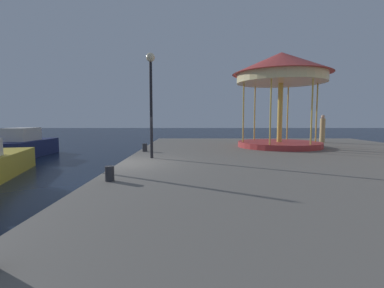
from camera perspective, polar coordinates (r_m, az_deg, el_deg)
The scene contains 8 objects.
ground_plane at distance 11.00m, azimuth -14.38°, elevation -7.82°, with size 120.00×120.00×0.00m, color black.
quay_dock at distance 11.76m, azimuth 26.04°, elevation -5.37°, with size 15.69×25.24×0.80m, color slate.
motorboat_navy at distance 20.96m, azimuth -30.72°, elevation -0.28°, with size 2.08×4.83×1.85m.
carousel at distance 17.06m, azimuth 17.65°, elevation 12.87°, with size 5.49×5.49×5.34m.
lamp_post_mid_promenade at distance 11.83m, azimuth -8.32°, elevation 11.42°, with size 0.36×0.36×4.30m.
bollard_south at distance 7.77m, azimuth -16.34°, elevation -5.78°, with size 0.24×0.24×0.40m, color #2D2D33.
bollard_center at distance 14.17m, azimuth -9.53°, elevation -0.72°, with size 0.24×0.24×0.40m, color #2D2D33.
person_by_the_water at distance 21.05m, azimuth 24.97°, elevation 2.67°, with size 0.34×0.34×1.89m.
Camera 1 is at (2.71, -10.37, 2.46)m, focal length 26.29 mm.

